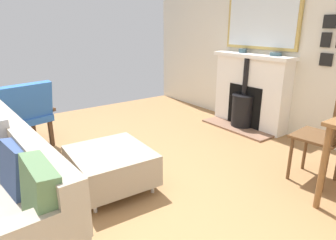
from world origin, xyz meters
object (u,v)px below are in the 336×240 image
object	(u,v)px
fireplace	(249,95)
mantel_bowl_far	(276,54)
ottoman	(111,165)
mantel_bowl_near	(243,51)
armchair_accent	(22,113)
dining_chair_near_fireplace	(329,130)

from	to	relation	value
fireplace	mantel_bowl_far	distance (m)	0.69
fireplace	ottoman	world-z (taller)	fireplace
mantel_bowl_near	ottoman	xyz separation A→B (m)	(2.43, 0.61, -0.86)
mantel_bowl_near	mantel_bowl_far	world-z (taller)	mantel_bowl_near
fireplace	mantel_bowl_near	size ratio (longest dim) A/B	10.70
fireplace	ottoman	distance (m)	2.45
mantel_bowl_far	armchair_accent	xyz separation A→B (m)	(2.87, -1.37, -0.62)
mantel_bowl_near	ottoman	size ratio (longest dim) A/B	0.15
fireplace	dining_chair_near_fireplace	world-z (taller)	fireplace
ottoman	dining_chair_near_fireplace	xyz separation A→B (m)	(-1.64, 1.11, 0.31)
mantel_bowl_near	mantel_bowl_far	distance (m)	0.55
fireplace	mantel_bowl_near	distance (m)	0.64
fireplace	mantel_bowl_near	bearing A→B (deg)	-99.15
dining_chair_near_fireplace	armchair_accent	bearing A→B (deg)	-50.67
ottoman	armchair_accent	distance (m)	1.51
mantel_bowl_far	dining_chair_near_fireplace	bearing A→B (deg)	55.89
ottoman	fireplace	bearing A→B (deg)	-170.44
mantel_bowl_near	armchair_accent	distance (m)	3.05
dining_chair_near_fireplace	fireplace	bearing A→B (deg)	-116.63
ottoman	dining_chair_near_fireplace	size ratio (longest dim) A/B	0.81
armchair_accent	ottoman	bearing A→B (deg)	107.02
ottoman	mantel_bowl_near	bearing A→B (deg)	-165.98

